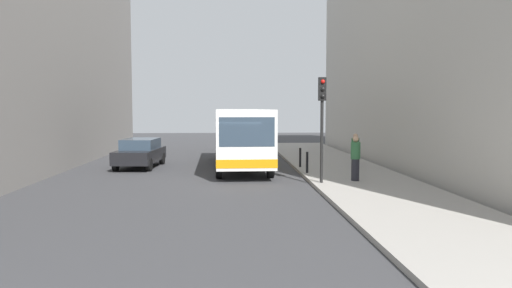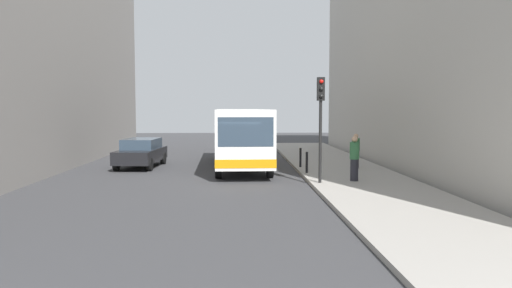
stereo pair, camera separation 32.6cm
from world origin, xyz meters
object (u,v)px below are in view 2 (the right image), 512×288
Objects in this scene: car_behind_bus at (237,140)px; traffic_light at (321,110)px; bollard_near at (307,162)px; pedestrian_mid_sidewalk at (356,151)px; bollard_mid at (300,158)px; pedestrian_near_signal at (354,158)px; car_beside_bus at (141,152)px; bus at (241,134)px.

traffic_light is (3.21, -16.55, 2.22)m from car_behind_bus.
pedestrian_mid_sidewalk is at bearing 33.18° from bollard_near.
bollard_mid is at bearing 90.00° from bollard_near.
pedestrian_near_signal is (4.66, -16.10, 0.27)m from car_behind_bus.
bollard_mid is (0.00, 2.21, 0.00)m from bollard_near.
car_beside_bus reaches higher than bollard_mid.
bollard_mid is (8.10, -1.50, -0.16)m from car_beside_bus.
car_beside_bus is at bearing -82.19° from pedestrian_near_signal.
traffic_light is 5.70m from pedestrian_mid_sidewalk.
bollard_mid is at bearing 106.37° from car_behind_bus.
car_beside_bus is 10.92m from pedestrian_mid_sidewalk.
car_behind_bus is 13.18m from pedestrian_mid_sidewalk.
car_behind_bus is at bearing 100.97° from traffic_light.
traffic_light is 2.45× the size of pedestrian_mid_sidewalk.
bus reaches higher than bollard_near.
car_behind_bus is 11.80m from bollard_mid.
car_beside_bus is (-5.17, 0.15, -0.94)m from bus.
traffic_light reaches higher than car_behind_bus.
pedestrian_near_signal is (1.55, -2.52, 0.43)m from bollard_near.
pedestrian_near_signal reaches higher than bollard_near.
bollard_near is (-0.10, 2.97, -2.38)m from traffic_light.
car_beside_bus is at bearing 81.37° from pedestrian_mid_sidewalk.
car_behind_bus is 2.47× the size of pedestrian_near_signal.
traffic_light is (8.20, -6.67, 2.22)m from car_beside_bus.
pedestrian_near_signal is at bearing 167.56° from pedestrian_mid_sidewalk.
pedestrian_near_signal reaches higher than car_beside_bus.
bus is 11.66× the size of bollard_near.
bollard_near is 2.21m from bollard_mid.
traffic_light is at bearing 113.43° from bus.
bus is at bearing 155.17° from bollard_mid.
pedestrian_near_signal is (9.65, -6.22, 0.27)m from car_beside_bus.
traffic_light is at bearing -88.89° from bollard_mid.
bus is 5.26m from car_beside_bus.
car_behind_bus is at bearing -123.23° from pedestrian_near_signal.
pedestrian_mid_sidewalk is at bearing 116.92° from car_behind_bus.
pedestrian_near_signal is (4.48, -6.08, -0.67)m from bus.
pedestrian_near_signal is at bearing 107.25° from car_behind_bus.
car_behind_bus is at bearing -90.42° from bus.
car_beside_bus is at bearing -3.09° from bus.
pedestrian_mid_sidewalk is at bearing -153.67° from pedestrian_near_signal.
bollard_near is (3.11, -13.59, -0.16)m from car_behind_bus.
bollard_near is at bearing -90.00° from bollard_mid.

